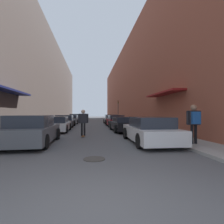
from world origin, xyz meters
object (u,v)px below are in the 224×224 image
object	(u,v)px
parked_car_left_4	(75,118)
skateboarder	(83,120)
parked_car_right_2	(115,121)
parked_car_right_0	(149,130)
parked_car_right_1	(124,124)
parked_car_left_1	(56,124)
traffic_light	(118,109)
manhole_cover	(94,159)
parked_car_right_3	(111,119)
pedestrian	(194,119)
parked_car_left_5	(77,117)
parked_car_left_0	(32,130)
parked_car_left_2	(65,121)
parked_car_left_3	(71,119)

from	to	relation	value
parked_car_left_4	skateboarder	world-z (taller)	skateboarder
parked_car_right_2	parked_car_left_4	bearing A→B (deg)	114.75
parked_car_right_0	parked_car_right_1	size ratio (longest dim) A/B	1.01
parked_car_left_1	traffic_light	size ratio (longest dim) A/B	1.14
skateboarder	manhole_cover	world-z (taller)	skateboarder
parked_car_right_3	parked_car_left_4	bearing A→B (deg)	128.75
pedestrian	parked_car_left_5	bearing A→B (deg)	103.47
parked_car_right_0	parked_car_left_4	bearing A→B (deg)	103.83
parked_car_left_0	parked_car_left_4	world-z (taller)	parked_car_left_0
parked_car_left_2	parked_car_left_5	bearing A→B (deg)	89.44
parked_car_left_0	parked_car_right_1	world-z (taller)	parked_car_left_0
parked_car_right_3	traffic_light	size ratio (longest dim) A/B	1.13
parked_car_right_0	pedestrian	world-z (taller)	pedestrian
manhole_cover	parked_car_left_3	bearing A→B (deg)	97.91
parked_car_left_1	parked_car_right_3	xyz separation A→B (m)	(5.60, 9.74, 0.04)
parked_car_left_5	pedestrian	bearing A→B (deg)	-76.53
parked_car_left_0	parked_car_right_0	xyz separation A→B (m)	(5.66, -0.32, -0.03)
parked_car_right_1	pedestrian	world-z (taller)	pedestrian
parked_car_right_3	manhole_cover	xyz separation A→B (m)	(-2.80, -18.48, -0.62)
parked_car_right_3	traffic_light	world-z (taller)	traffic_light
parked_car_right_1	pedestrian	distance (m)	7.08
parked_car_left_1	pedestrian	bearing A→B (deg)	-44.52
parked_car_right_0	traffic_light	xyz separation A→B (m)	(1.90, 21.25, 1.68)
parked_car_left_0	parked_car_left_3	bearing A→B (deg)	89.59
parked_car_right_2	parked_car_right_3	size ratio (longest dim) A/B	1.08
parked_car_left_0	parked_car_right_2	world-z (taller)	parked_car_left_0
parked_car_left_0	manhole_cover	xyz separation A→B (m)	(2.85, -3.08, -0.65)
parked_car_left_2	parked_car_right_2	size ratio (longest dim) A/B	0.97
parked_car_right_0	parked_car_right_1	bearing A→B (deg)	91.36
parked_car_left_3	traffic_light	distance (m)	8.77
parked_car_left_1	skateboarder	size ratio (longest dim) A/B	2.37
parked_car_right_2	parked_car_left_2	bearing A→B (deg)	176.10
parked_car_left_4	parked_car_left_5	world-z (taller)	parked_car_left_4
parked_car_left_3	parked_car_right_0	size ratio (longest dim) A/B	1.03
parked_car_left_3	parked_car_right_1	xyz separation A→B (m)	(5.41, -11.26, -0.02)
parked_car_right_1	pedestrian	xyz separation A→B (m)	(1.79, -6.82, 0.62)
parked_car_left_5	traffic_light	distance (m)	10.61
parked_car_left_3	parked_car_left_1	bearing A→B (deg)	-90.32
parked_car_left_4	pedestrian	distance (m)	24.90
parked_car_right_1	parked_car_left_1	bearing A→B (deg)	176.69
parked_car_left_5	skateboarder	world-z (taller)	skateboarder
parked_car_left_3	manhole_cover	bearing A→B (deg)	-82.09
parked_car_left_3	parked_car_left_4	size ratio (longest dim) A/B	0.99
parked_car_right_1	parked_car_left_4	bearing A→B (deg)	107.76
parked_car_left_0	parked_car_left_5	size ratio (longest dim) A/B	0.95
parked_car_left_1	parked_car_right_0	bearing A→B (deg)	-46.85
parked_car_right_3	parked_car_left_3	bearing A→B (deg)	167.69
parked_car_right_2	manhole_cover	bearing A→B (deg)	-101.25
parked_car_left_3	skateboarder	distance (m)	14.41
parked_car_left_2	parked_car_left_5	xyz separation A→B (m)	(0.17, 17.49, 0.02)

